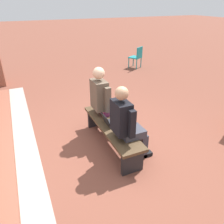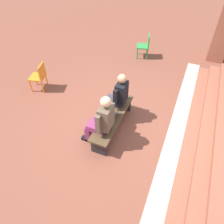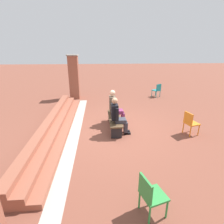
{
  "view_description": "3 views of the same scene",
  "coord_description": "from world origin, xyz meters",
  "px_view_note": "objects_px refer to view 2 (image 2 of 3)",
  "views": [
    {
      "loc": [
        -3.02,
        1.3,
        2.48
      ],
      "look_at": [
        0.22,
        -0.16,
        0.64
      ],
      "focal_mm": 35.0,
      "sensor_mm": 36.0,
      "label": 1
    },
    {
      "loc": [
        3.53,
        1.3,
        4.1
      ],
      "look_at": [
        0.08,
        -0.13,
        0.56
      ],
      "focal_mm": 35.0,
      "sensor_mm": 36.0,
      "label": 2
    },
    {
      "loc": [
        -6.06,
        0.46,
        2.93
      ],
      "look_at": [
        0.37,
        -0.02,
        0.58
      ],
      "focal_mm": 28.0,
      "sensor_mm": 36.0,
      "label": 3
    }
  ],
  "objects_px": {
    "plastic_chair_mid_courtyard": "(39,76)",
    "plastic_chair_near_bench_left": "(145,45)",
    "person_student": "(117,95)",
    "person_adult": "(101,120)",
    "laptop": "(113,116)",
    "bench": "(113,119)"
  },
  "relations": [
    {
      "from": "person_student",
      "to": "laptop",
      "type": "relative_size",
      "value": 4.22
    },
    {
      "from": "plastic_chair_mid_courtyard",
      "to": "laptop",
      "type": "bearing_deg",
      "value": 74.19
    },
    {
      "from": "person_student",
      "to": "plastic_chair_mid_courtyard",
      "type": "bearing_deg",
      "value": -95.81
    },
    {
      "from": "person_student",
      "to": "person_adult",
      "type": "height_order",
      "value": "person_adult"
    },
    {
      "from": "person_adult",
      "to": "laptop",
      "type": "relative_size",
      "value": 4.38
    },
    {
      "from": "laptop",
      "to": "plastic_chair_mid_courtyard",
      "type": "relative_size",
      "value": 0.38
    },
    {
      "from": "plastic_chair_mid_courtyard",
      "to": "plastic_chair_near_bench_left",
      "type": "height_order",
      "value": "same"
    },
    {
      "from": "laptop",
      "to": "bench",
      "type": "bearing_deg",
      "value": -157.83
    },
    {
      "from": "bench",
      "to": "laptop",
      "type": "bearing_deg",
      "value": 22.17
    },
    {
      "from": "bench",
      "to": "person_student",
      "type": "height_order",
      "value": "person_student"
    },
    {
      "from": "bench",
      "to": "plastic_chair_mid_courtyard",
      "type": "relative_size",
      "value": 2.14
    },
    {
      "from": "person_student",
      "to": "plastic_chair_near_bench_left",
      "type": "bearing_deg",
      "value": -175.94
    },
    {
      "from": "bench",
      "to": "person_student",
      "type": "distance_m",
      "value": 0.59
    },
    {
      "from": "bench",
      "to": "plastic_chair_near_bench_left",
      "type": "xyz_separation_m",
      "value": [
        -3.78,
        -0.3,
        0.13
      ]
    },
    {
      "from": "person_student",
      "to": "person_adult",
      "type": "bearing_deg",
      "value": -0.18
    },
    {
      "from": "person_adult",
      "to": "plastic_chair_mid_courtyard",
      "type": "distance_m",
      "value": 2.83
    },
    {
      "from": "person_adult",
      "to": "plastic_chair_mid_courtyard",
      "type": "relative_size",
      "value": 1.67
    },
    {
      "from": "laptop",
      "to": "plastic_chair_near_bench_left",
      "type": "distance_m",
      "value": 3.83
    },
    {
      "from": "person_student",
      "to": "plastic_chair_mid_courtyard",
      "type": "relative_size",
      "value": 1.61
    },
    {
      "from": "laptop",
      "to": "plastic_chair_near_bench_left",
      "type": "bearing_deg",
      "value": -175.26
    },
    {
      "from": "laptop",
      "to": "plastic_chair_near_bench_left",
      "type": "relative_size",
      "value": 0.38
    },
    {
      "from": "person_student",
      "to": "plastic_chair_near_bench_left",
      "type": "xyz_separation_m",
      "value": [
        -3.33,
        -0.24,
        -0.24
      ]
    }
  ]
}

